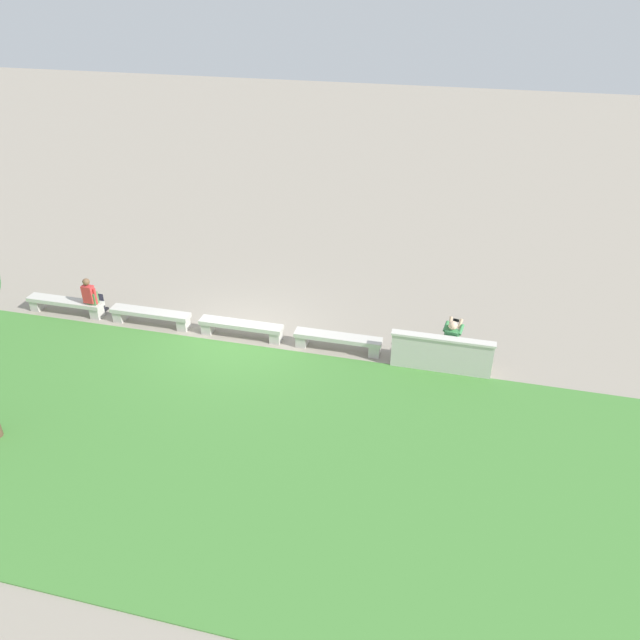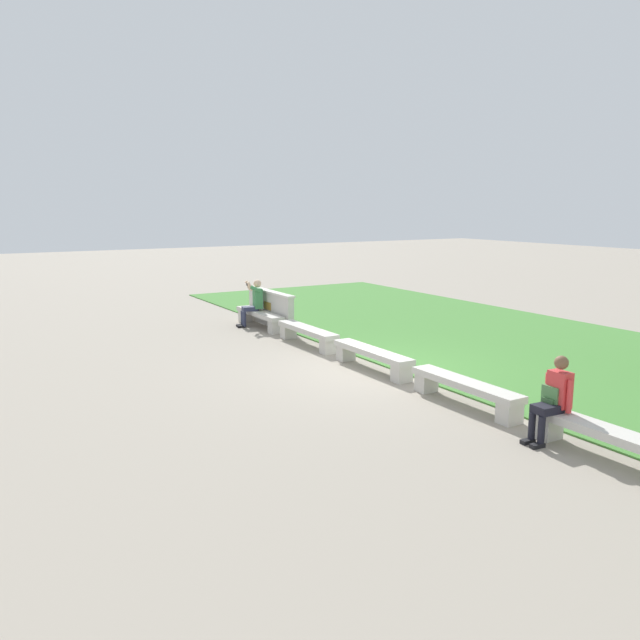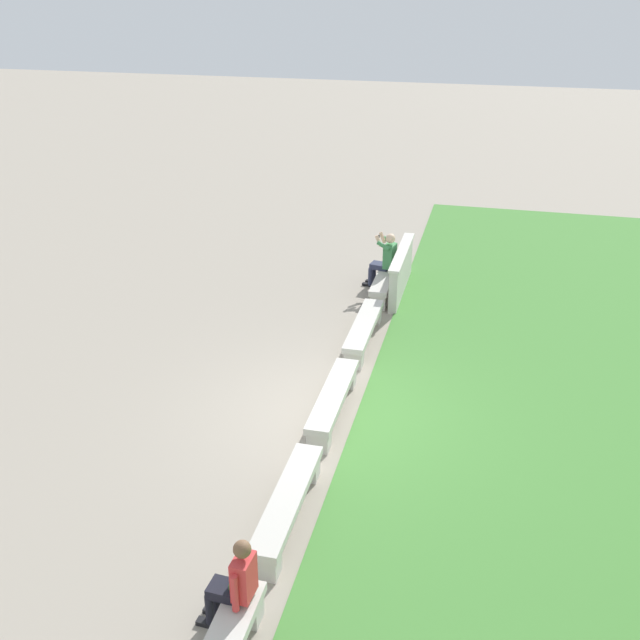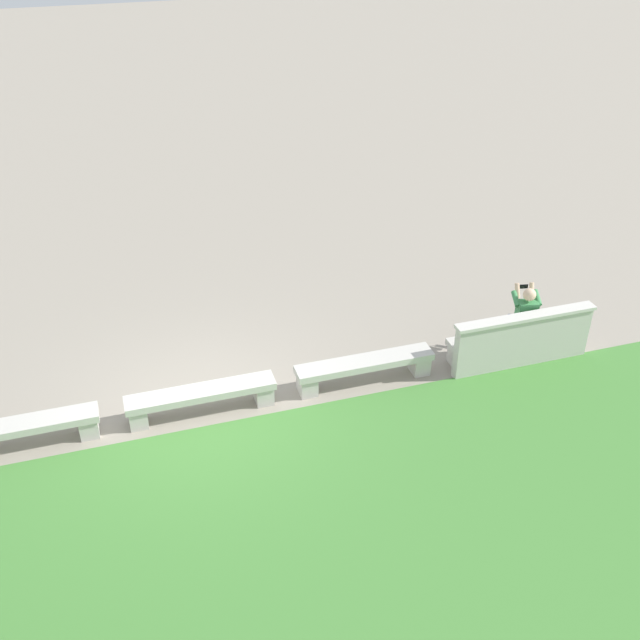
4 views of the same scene
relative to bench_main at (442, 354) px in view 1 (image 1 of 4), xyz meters
name	(u,v)px [view 1 (image 1 of 4)]	position (x,y,z in m)	size (l,w,h in m)	color
ground_plane	(242,337)	(5.45, 0.00, -0.31)	(80.00, 80.00, 0.00)	gray
grass_strip	(172,439)	(5.45, 4.38, -0.29)	(25.25, 8.00, 0.03)	#478438
bench_main	(442,354)	(0.00, 0.00, 0.00)	(2.35, 0.40, 0.45)	beige
bench_near	(338,340)	(2.72, 0.00, 0.00)	(2.35, 0.40, 0.45)	beige
bench_mid	(241,327)	(5.45, 0.00, 0.00)	(2.35, 0.40, 0.45)	beige
bench_far	(151,315)	(8.17, 0.00, 0.00)	(2.35, 0.40, 0.45)	beige
bench_end	(66,304)	(10.90, 0.00, 0.00)	(2.35, 0.40, 0.45)	beige
backrest_wall_with_plaque	(441,354)	(0.00, 0.34, 0.21)	(2.56, 0.24, 1.01)	beige
person_photographer	(452,339)	(-0.22, -0.08, 0.43)	(0.52, 0.77, 1.32)	black
person_distant	(92,295)	(10.02, -0.07, 0.36)	(0.48, 0.69, 1.26)	black
backpack	(92,298)	(9.96, 0.00, 0.32)	(0.28, 0.24, 0.43)	#4C7F47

